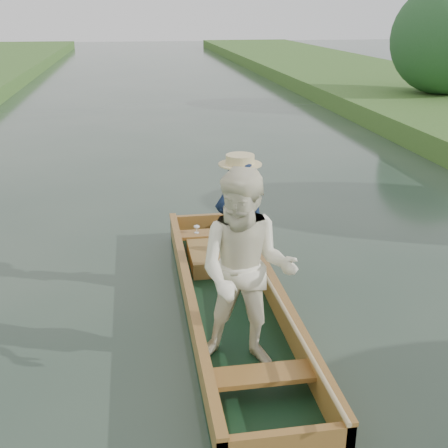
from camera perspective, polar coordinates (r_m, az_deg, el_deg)
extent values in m
plane|color=#283D30|center=(6.82, 0.82, -9.28)|extent=(120.00, 120.00, 0.00)
cylinder|color=#47331E|center=(21.91, 21.10, 13.38)|extent=(0.44, 0.44, 2.05)
sphere|color=#1D4A20|center=(21.80, 21.61, 17.08)|extent=(3.77, 3.77, 3.77)
cube|color=black|center=(6.80, 0.82, -8.99)|extent=(1.10, 5.00, 0.08)
cube|color=#A27432|center=(6.64, -3.55, -7.83)|extent=(0.08, 5.00, 0.32)
cube|color=#A27432|center=(6.80, 5.10, -7.15)|extent=(0.08, 5.00, 0.32)
cube|color=#A27432|center=(8.91, -1.91, -0.01)|extent=(1.10, 0.08, 0.32)
cube|color=#A27432|center=(4.74, 6.38, -21.66)|extent=(1.10, 0.08, 0.32)
cube|color=#A27432|center=(6.56, -3.59, -6.45)|extent=(0.10, 5.00, 0.04)
cube|color=#A27432|center=(6.72, 5.15, -5.80)|extent=(0.10, 5.00, 0.04)
cube|color=#A27432|center=(8.38, -1.42, -0.99)|extent=(0.94, 0.30, 0.05)
cube|color=#A27432|center=(5.34, 3.91, -15.05)|extent=(0.94, 0.30, 0.05)
imported|color=#121E3A|center=(6.95, 1.58, -0.13)|extent=(0.68, 0.50, 1.71)
cylinder|color=beige|center=(6.69, 1.65, 6.39)|extent=(0.52, 0.52, 0.12)
imported|color=white|center=(5.37, 2.27, -4.89)|extent=(1.18, 1.03, 2.03)
cube|color=#AB6A37|center=(7.87, -0.41, -3.36)|extent=(0.85, 0.90, 0.22)
sphere|color=tan|center=(7.74, 1.84, -2.00)|extent=(0.21, 0.21, 0.21)
sphere|color=tan|center=(7.67, 1.87, -0.96)|extent=(0.16, 0.16, 0.16)
sphere|color=tan|center=(7.63, 1.45, -0.51)|extent=(0.06, 0.06, 0.06)
sphere|color=tan|center=(7.65, 2.29, -0.46)|extent=(0.06, 0.06, 0.06)
sphere|color=tan|center=(7.62, 1.95, -1.24)|extent=(0.06, 0.06, 0.06)
sphere|color=tan|center=(7.69, 1.18, -1.89)|extent=(0.07, 0.07, 0.07)
sphere|color=tan|center=(7.72, 2.55, -1.80)|extent=(0.07, 0.07, 0.07)
sphere|color=tan|center=(7.73, 1.49, -2.72)|extent=(0.08, 0.08, 0.08)
sphere|color=tan|center=(7.75, 2.25, -2.67)|extent=(0.08, 0.08, 0.08)
cylinder|color=silver|center=(8.34, -2.79, -0.88)|extent=(0.07, 0.07, 0.01)
cylinder|color=silver|center=(8.33, -2.80, -0.63)|extent=(0.01, 0.01, 0.08)
ellipsoid|color=silver|center=(8.31, -2.80, -0.27)|extent=(0.09, 0.09, 0.05)
cylinder|color=tan|center=(6.18, 5.76, -7.94)|extent=(0.04, 4.06, 0.19)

